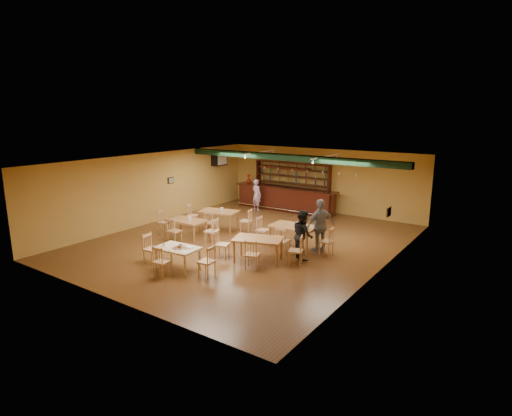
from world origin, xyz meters
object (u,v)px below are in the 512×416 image
Objects in this scene: dining_table_b at (293,237)px; patron_right_a at (303,235)px; patron_bar at (257,195)px; bar_counter at (285,199)px; dining_table_a at (219,220)px; near_table at (178,258)px; dining_table_c at (187,229)px; dining_table_d at (258,250)px.

patron_right_a is at bearing -46.52° from dining_table_b.
dining_table_b is 1.05× the size of patron_bar.
dining_table_a is (-0.48, -4.46, -0.18)m from bar_counter.
patron_bar is at bearing 104.36° from near_table.
near_table is (1.39, -8.65, -0.22)m from bar_counter.
bar_counter is at bearing -9.00° from patron_right_a.
dining_table_b is 5.94m from patron_bar.
bar_counter is 3.25× the size of patron_right_a.
bar_counter is at bearing 95.70° from near_table.
dining_table_a is 1.17× the size of near_table.
bar_counter is 5.82m from dining_table_b.
dining_table_c reaches higher than near_table.
bar_counter is 7.31m from dining_table_d.
dining_table_a is 1.68m from dining_table_c.
dining_table_a is at bearing 81.74° from dining_table_c.
dining_table_b is 1.05× the size of dining_table_d.
near_table is at bearing -53.50° from dining_table_c.
bar_counter reaches higher than near_table.
patron_right_a reaches higher than dining_table_b.
dining_table_a is at bearing 114.39° from patron_bar.
dining_table_b is at bearing 60.78° from near_table.
patron_right_a reaches higher than near_table.
dining_table_d is at bearing 47.76° from near_table.
patron_right_a reaches higher than patron_bar.
dining_table_b is 4.24m from near_table.
near_table is at bearing -117.30° from dining_table_b.
bar_counter is at bearing -129.31° from patron_bar.
dining_table_c is at bearing -163.08° from dining_table_b.
dining_table_b is at bearing -19.05° from dining_table_a.
dining_table_b is 0.99× the size of patron_right_a.
patron_bar reaches higher than dining_table_d.
dining_table_b is at bearing 0.39° from patron_right_a.
dining_table_a is 4.59m from near_table.
dining_table_c is (-0.17, -1.67, -0.02)m from dining_table_a.
bar_counter reaches higher than dining_table_b.
patron_bar reaches higher than dining_table_b.
patron_bar reaches higher than dining_table_a.
patron_bar is at bearing -143.64° from bar_counter.
bar_counter reaches higher than dining_table_d.
dining_table_c is 3.67m from dining_table_d.
dining_table_c is at bearing 51.42° from patron_right_a.
near_table is at bearing -148.72° from dining_table_d.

